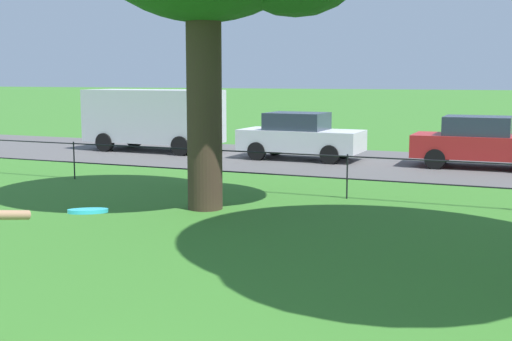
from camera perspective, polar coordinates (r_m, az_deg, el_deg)
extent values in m
cube|color=#565454|center=(21.56, 12.28, 0.50)|extent=(80.00, 7.29, 0.01)
cylinder|color=black|center=(18.65, -15.02, 0.82)|extent=(0.04, 0.04, 1.00)
cylinder|color=black|center=(16.61, -4.84, 0.23)|extent=(0.04, 0.04, 1.00)
cylinder|color=black|center=(15.23, 7.66, -0.50)|extent=(0.04, 0.04, 1.00)
cylinder|color=black|center=(15.24, 7.66, -0.69)|extent=(29.87, 0.03, 0.03)
cylinder|color=black|center=(15.17, 7.69, 1.18)|extent=(29.87, 0.03, 0.03)
cylinder|color=#423023|center=(13.81, -4.37, 6.08)|extent=(0.72, 0.72, 4.54)
cylinder|color=#2DB2C6|center=(4.74, -13.93, -3.31)|extent=(0.37, 0.37, 0.05)
cube|color=silver|center=(25.17, -8.62, 4.56)|extent=(5.04, 2.07, 1.90)
cube|color=#283342|center=(24.12, -4.63, 5.28)|extent=(0.16, 1.67, 0.76)
cylinder|color=black|center=(25.17, -4.17, 2.46)|extent=(0.69, 0.25, 0.68)
cylinder|color=black|center=(23.56, -6.33, 2.06)|extent=(0.69, 0.25, 0.68)
cylinder|color=black|center=(26.84, -10.18, 2.69)|extent=(0.69, 0.25, 0.68)
cylinder|color=black|center=(25.34, -12.57, 2.33)|extent=(0.69, 0.25, 0.68)
cube|color=silver|center=(22.38, 3.81, 2.57)|extent=(4.01, 1.73, 0.68)
cube|color=#2D3847|center=(22.39, 3.46, 4.16)|extent=(1.91, 1.53, 0.56)
cylinder|color=black|center=(22.80, 7.42, 1.76)|extent=(0.60, 0.20, 0.60)
cylinder|color=black|center=(21.26, 6.21, 1.34)|extent=(0.60, 0.20, 0.60)
cylinder|color=black|center=(23.61, 1.63, 2.02)|extent=(0.60, 0.20, 0.60)
cylinder|color=black|center=(22.13, 0.07, 1.64)|extent=(0.60, 0.20, 0.60)
cube|color=red|center=(21.31, 18.43, 1.91)|extent=(4.02, 1.75, 0.68)
cube|color=#2D3847|center=(21.27, 18.10, 3.60)|extent=(1.92, 1.54, 0.56)
cylinder|color=black|center=(22.26, 15.36, 1.39)|extent=(0.60, 0.21, 0.60)
cylinder|color=black|center=(20.67, 14.80, 0.94)|extent=(0.60, 0.21, 0.60)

